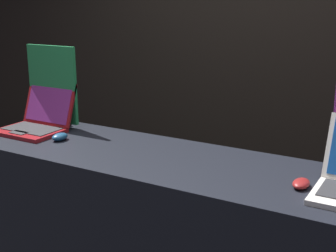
{
  "coord_description": "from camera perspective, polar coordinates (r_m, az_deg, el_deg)",
  "views": [
    {
      "loc": [
        1.0,
        -1.42,
        1.64
      ],
      "look_at": [
        0.0,
        0.29,
        1.1
      ],
      "focal_mm": 50.0,
      "sensor_mm": 36.0,
      "label": 1
    }
  ],
  "objects": [
    {
      "name": "mouse_front",
      "position": [
        2.42,
        -13.05,
        -1.29
      ],
      "size": [
        0.06,
        0.09,
        0.04
      ],
      "color": "navy",
      "rests_on": "display_counter"
    },
    {
      "name": "promo_stand_front",
      "position": [
        2.68,
        -13.87,
        4.53
      ],
      "size": [
        0.33,
        0.07,
        0.45
      ],
      "color": "black",
      "rests_on": "display_counter"
    },
    {
      "name": "mouse_back",
      "position": [
        1.85,
        15.92,
        -6.75
      ],
      "size": [
        0.06,
        0.1,
        0.03
      ],
      "color": "maroon",
      "rests_on": "display_counter"
    },
    {
      "name": "wall_back",
      "position": [
        3.23,
        12.28,
        10.66
      ],
      "size": [
        8.0,
        0.05,
        2.8
      ],
      "color": "black",
      "rests_on": "ground_plane"
    },
    {
      "name": "laptop_front",
      "position": [
        2.62,
        -15.62,
        0.71
      ],
      "size": [
        0.33,
        0.33,
        0.25
      ],
      "color": "maroon",
      "rests_on": "display_counter"
    }
  ]
}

